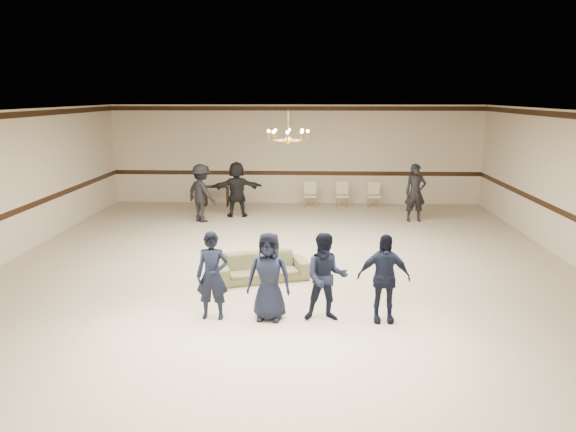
% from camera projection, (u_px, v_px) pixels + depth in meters
% --- Properties ---
extents(room, '(12.01, 14.01, 3.21)m').
position_uv_depth(room, '(286.00, 192.00, 11.10)').
color(room, beige).
rests_on(room, ground).
extents(chair_rail, '(12.00, 0.02, 0.14)m').
position_uv_depth(chair_rail, '(296.00, 173.00, 18.04)').
color(chair_rail, black).
rests_on(chair_rail, wall_back).
extents(crown_molding, '(12.00, 0.02, 0.14)m').
position_uv_depth(crown_molding, '(296.00, 108.00, 17.59)').
color(crown_molding, black).
rests_on(crown_molding, wall_back).
extents(chandelier, '(0.94, 0.94, 0.89)m').
position_uv_depth(chandelier, '(288.00, 125.00, 11.80)').
color(chandelier, gold).
rests_on(chandelier, ceiling).
extents(boy_a, '(0.53, 0.36, 1.42)m').
position_uv_depth(boy_a, '(212.00, 276.00, 8.73)').
color(boy_a, black).
rests_on(boy_a, floor).
extents(boy_b, '(0.74, 0.52, 1.42)m').
position_uv_depth(boy_b, '(269.00, 276.00, 8.70)').
color(boy_b, black).
rests_on(boy_b, floor).
extents(boy_c, '(0.71, 0.56, 1.42)m').
position_uv_depth(boy_c, '(326.00, 277.00, 8.66)').
color(boy_c, black).
rests_on(boy_c, floor).
extents(boy_d, '(0.83, 0.35, 1.42)m').
position_uv_depth(boy_d, '(384.00, 278.00, 8.62)').
color(boy_d, black).
rests_on(boy_d, floor).
extents(settee, '(1.89, 1.21, 0.52)m').
position_uv_depth(settee, '(262.00, 267.00, 10.66)').
color(settee, '#808055').
rests_on(settee, floor).
extents(adult_left, '(1.20, 1.13, 1.63)m').
position_uv_depth(adult_left, '(202.00, 193.00, 15.43)').
color(adult_left, black).
rests_on(adult_left, floor).
extents(adult_mid, '(1.57, 0.71, 1.63)m').
position_uv_depth(adult_mid, '(237.00, 189.00, 16.08)').
color(adult_mid, black).
rests_on(adult_mid, floor).
extents(adult_right, '(0.63, 0.44, 1.63)m').
position_uv_depth(adult_right, '(415.00, 193.00, 15.48)').
color(adult_right, black).
rests_on(adult_right, floor).
extents(banquet_chair_left, '(0.42, 0.42, 0.83)m').
position_uv_depth(banquet_chair_left, '(310.00, 195.00, 17.35)').
color(banquet_chair_left, beige).
rests_on(banquet_chair_left, floor).
extents(banquet_chair_mid, '(0.41, 0.41, 0.83)m').
position_uv_depth(banquet_chair_mid, '(342.00, 195.00, 17.31)').
color(banquet_chair_mid, beige).
rests_on(banquet_chair_mid, floor).
extents(banquet_chair_right, '(0.41, 0.41, 0.83)m').
position_uv_depth(banquet_chair_right, '(374.00, 196.00, 17.26)').
color(banquet_chair_right, beige).
rests_on(banquet_chair_right, floor).
extents(console_table, '(0.81, 0.39, 0.66)m').
position_uv_depth(console_table, '(217.00, 196.00, 17.68)').
color(console_table, black).
rests_on(console_table, floor).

